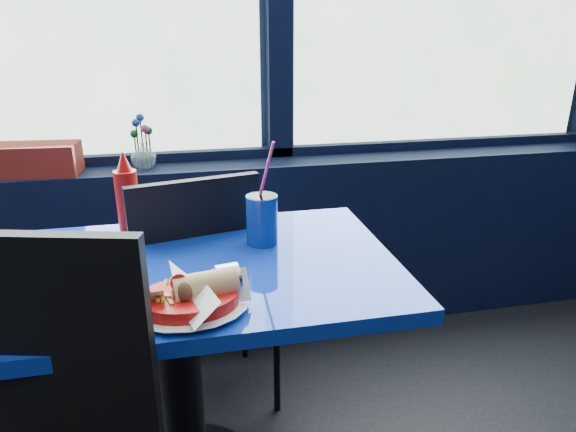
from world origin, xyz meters
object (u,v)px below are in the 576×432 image
at_px(chair_near_back, 207,281).
at_px(food_basket, 191,298).
at_px(flower_vase, 143,152).
at_px(ketchup_bottle, 127,197).
at_px(soda_cup, 262,218).
at_px(near_table, 176,326).

bearing_deg(chair_near_back, food_basket, 72.28).
relative_size(flower_vase, food_basket, 0.80).
xyz_separation_m(flower_vase, food_basket, (0.15, -1.08, -0.08)).
bearing_deg(ketchup_bottle, flower_vase, 88.21).
bearing_deg(soda_cup, food_basket, -122.47).
bearing_deg(near_table, chair_near_back, 72.39).
bearing_deg(soda_cup, ketchup_bottle, 156.04).
relative_size(chair_near_back, flower_vase, 4.26).
distance_m(near_table, chair_near_back, 0.34).
relative_size(near_table, soda_cup, 3.93).
xyz_separation_m(chair_near_back, soda_cup, (0.16, -0.21, 0.29)).
distance_m(near_table, soda_cup, 0.38).
relative_size(flower_vase, soda_cup, 0.71).
height_order(chair_near_back, soda_cup, soda_cup).
bearing_deg(flower_vase, ketchup_bottle, -91.79).
distance_m(ketchup_bottle, soda_cup, 0.42).
xyz_separation_m(near_table, ketchup_bottle, (-0.12, 0.28, 0.29)).
height_order(near_table, soda_cup, soda_cup).
height_order(ketchup_bottle, soda_cup, soda_cup).
bearing_deg(food_basket, ketchup_bottle, 122.42).
height_order(chair_near_back, food_basket, chair_near_back).
height_order(food_basket, ketchup_bottle, ketchup_bottle).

